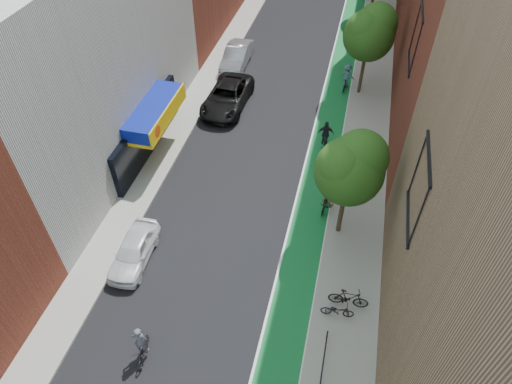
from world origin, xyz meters
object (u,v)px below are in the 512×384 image
Objects in this scene: cyclist_lane_near at (327,196)px; cyclist_lane_far at (347,78)px; parked_car_black at (227,96)px; parked_car_silver at (237,56)px; cyclist_lane_mid at (325,139)px; parked_car_white at (134,251)px; cyclist_lead at (142,347)px.

cyclist_lane_near is 12.83m from cyclist_lane_far.
parked_car_silver reaches higher than parked_car_black.
cyclist_lane_far is (0.62, 7.51, 0.11)m from cyclist_lane_mid.
cyclist_lead reaches higher than parked_car_white.
cyclist_lead is 1.00× the size of cyclist_lane_mid.
parked_car_silver is 12.27m from cyclist_lane_mid.
cyclist_lead is 16.80m from cyclist_lane_mid.
cyclist_lane_near is (6.41, 10.50, 0.26)m from cyclist_lead.
parked_car_white is 1.81× the size of cyclist_lane_near.
cyclist_lane_far is at bearing -115.63° from cyclist_lead.
cyclist_lead reaches higher than parked_car_black.
cyclist_lane_near is at bearing -58.48° from parked_car_silver.
parked_car_black is 1.18× the size of parked_car_silver.
cyclist_lead is at bearing 66.11° from cyclist_lane_near.
parked_car_black is at bearing -95.22° from cyclist_lead.
cyclist_lane_near reaches higher than parked_car_white.
parked_car_silver is (-0.89, 5.79, 0.00)m from parked_car_black.
cyclist_lane_far is at bearing 29.39° from parked_car_black.
parked_car_silver reaches higher than parked_car_white.
parked_car_white is 5.32m from cyclist_lead.
cyclist_lane_far is at bearing -100.41° from cyclist_lane_mid.
cyclist_lane_near is 1.07× the size of cyclist_lane_mid.
parked_car_silver is at bearing -52.92° from cyclist_lane_mid.
parked_car_silver is at bearing -50.11° from cyclist_lane_near.
cyclist_lane_mid reaches higher than parked_car_white.
parked_car_black is 8.11m from cyclist_lane_mid.
cyclist_lane_near is at bearing 100.62° from cyclist_lane_far.
cyclist_lane_mid is (7.44, -3.22, 0.02)m from parked_car_black.
parked_car_silver is 2.24× the size of cyclist_lane_near.
cyclist_lane_mid reaches higher than cyclist_lane_far.
parked_car_white is 20.13m from parked_car_silver.
parked_car_black is 9.14m from cyclist_lane_far.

